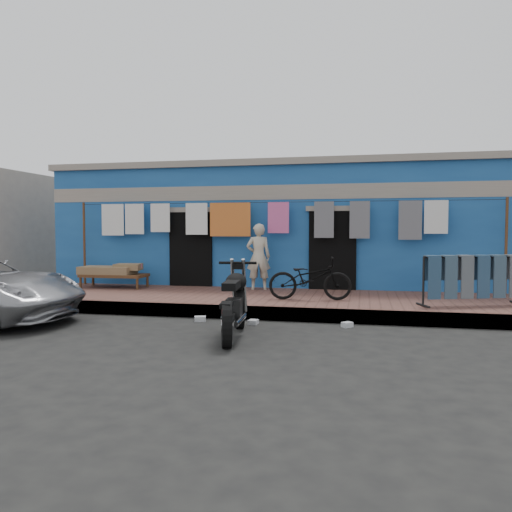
{
  "coord_description": "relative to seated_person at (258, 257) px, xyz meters",
  "views": [
    {
      "loc": [
        2.02,
        -7.31,
        1.65
      ],
      "look_at": [
        0.0,
        2.0,
        1.15
      ],
      "focal_mm": 35.0,
      "sensor_mm": 36.0,
      "label": 1
    }
  ],
  "objects": [
    {
      "name": "building",
      "position": [
        0.39,
        2.93,
        0.66
      ],
      "size": [
        12.2,
        5.2,
        3.36
      ],
      "color": "#1B4D91",
      "rests_on": "ground"
    },
    {
      "name": "clothesline",
      "position": [
        -0.06,
        0.19,
        0.8
      ],
      "size": [
        10.06,
        0.06,
        2.1
      ],
      "color": "brown",
      "rests_on": "sidewalk"
    },
    {
      "name": "motorcycle",
      "position": [
        0.45,
        -4.0,
        -0.46
      ],
      "size": [
        1.02,
        1.89,
        1.13
      ],
      "primitive_type": null,
      "rotation": [
        0.0,
        0.0,
        0.12
      ],
      "color": "black",
      "rests_on": "ground"
    },
    {
      "name": "litter_c",
      "position": [
        0.53,
        -2.93,
        -0.99
      ],
      "size": [
        0.17,
        0.2,
        0.08
      ],
      "primitive_type": "cube",
      "rotation": [
        0.0,
        0.0,
        1.49
      ],
      "color": "silver",
      "rests_on": "ground"
    },
    {
      "name": "litter_b",
      "position": [
        2.14,
        -2.86,
        -0.98
      ],
      "size": [
        0.21,
        0.22,
        0.09
      ],
      "primitive_type": "cube",
      "rotation": [
        0.0,
        0.0,
        0.81
      ],
      "color": "silver",
      "rests_on": "ground"
    },
    {
      "name": "charpoy",
      "position": [
        -3.52,
        -0.31,
        -0.5
      ],
      "size": [
        1.68,
        0.85,
        0.55
      ],
      "primitive_type": null,
      "rotation": [
        0.0,
        0.0,
        0.02
      ],
      "color": "brown",
      "rests_on": "sidewalk"
    },
    {
      "name": "sidewalk",
      "position": [
        0.39,
        -1.06,
        -0.9
      ],
      "size": [
        28.0,
        3.0,
        0.25
      ],
      "primitive_type": "cube",
      "color": "brown",
      "rests_on": "ground"
    },
    {
      "name": "ground",
      "position": [
        0.39,
        -4.06,
        -1.02
      ],
      "size": [
        80.0,
        80.0,
        0.0
      ],
      "primitive_type": "plane",
      "color": "black",
      "rests_on": "ground"
    },
    {
      "name": "curb",
      "position": [
        0.39,
        -2.51,
        -0.9
      ],
      "size": [
        28.0,
        0.1,
        0.25
      ],
      "primitive_type": "cube",
      "color": "gray",
      "rests_on": "ground"
    },
    {
      "name": "seated_person",
      "position": [
        0.0,
        0.0,
        0.0
      ],
      "size": [
        0.63,
        0.49,
        1.55
      ],
      "primitive_type": "imported",
      "rotation": [
        0.0,
        0.0,
        3.37
      ],
      "color": "beige",
      "rests_on": "sidewalk"
    },
    {
      "name": "litter_a",
      "position": [
        -0.47,
        -2.86,
        -0.98
      ],
      "size": [
        0.24,
        0.21,
        0.09
      ],
      "primitive_type": "cube",
      "rotation": [
        0.0,
        0.0,
        0.31
      ],
      "color": "silver",
      "rests_on": "ground"
    },
    {
      "name": "bicycle",
      "position": [
        1.36,
        -1.43,
        -0.25
      ],
      "size": [
        1.69,
        0.76,
        1.06
      ],
      "primitive_type": "imported",
      "rotation": [
        0.0,
        0.0,
        1.69
      ],
      "color": "black",
      "rests_on": "sidewalk"
    },
    {
      "name": "jeans_rack",
      "position": [
        4.38,
        -1.53,
        -0.29
      ],
      "size": [
        2.27,
        1.69,
        0.97
      ],
      "primitive_type": null,
      "rotation": [
        0.0,
        0.0,
        0.35
      ],
      "color": "black",
      "rests_on": "sidewalk"
    }
  ]
}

